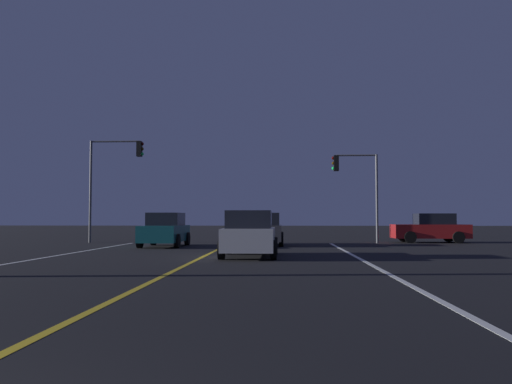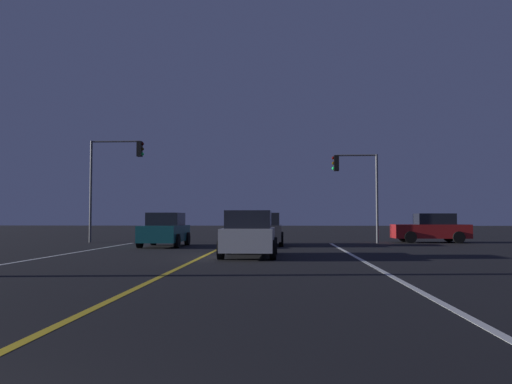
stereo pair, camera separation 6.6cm
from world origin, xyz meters
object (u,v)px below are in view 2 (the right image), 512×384
object	(u,v)px
car_ahead_far	(264,230)
car_oncoming	(165,230)
car_lead_same_lane	(249,235)
car_crossing_side	(431,228)
traffic_light_near_left	(115,167)
traffic_light_near_right	(355,177)

from	to	relation	value
car_ahead_far	car_oncoming	bearing A→B (deg)	106.25
car_lead_same_lane	car_ahead_far	xyz separation A→B (m)	(0.24, 8.42, 0.00)
car_crossing_side	traffic_light_near_left	xyz separation A→B (m)	(-18.51, -1.02, 3.59)
car_ahead_far	car_lead_same_lane	bearing A→B (deg)	178.34
car_lead_same_lane	car_oncoming	xyz separation A→B (m)	(-4.70, 6.98, 0.00)
car_lead_same_lane	traffic_light_near_right	distance (m)	12.66
car_lead_same_lane	car_crossing_side	size ratio (longest dim) A/B	1.00
car_ahead_far	traffic_light_near_right	size ratio (longest dim) A/B	0.85
car_crossing_side	car_oncoming	size ratio (longest dim) A/B	1.00
traffic_light_near_right	car_oncoming	bearing A→B (deg)	22.22
car_ahead_far	car_oncoming	size ratio (longest dim) A/B	1.00
car_oncoming	traffic_light_near_right	world-z (taller)	traffic_light_near_right
traffic_light_near_right	traffic_light_near_left	bearing A→B (deg)	0.00
car_lead_same_lane	traffic_light_near_right	bearing A→B (deg)	-25.81
car_lead_same_lane	car_oncoming	world-z (taller)	same
car_oncoming	car_crossing_side	bearing A→B (deg)	109.36
car_lead_same_lane	car_ahead_far	bearing A→B (deg)	-1.66
car_ahead_far	traffic_light_near_left	distance (m)	9.92
car_crossing_side	car_ahead_far	bearing A→B (deg)	20.90
car_crossing_side	car_oncoming	bearing A→B (deg)	19.36
car_ahead_far	traffic_light_near_right	distance (m)	6.48
car_ahead_far	traffic_light_near_right	world-z (taller)	traffic_light_near_right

